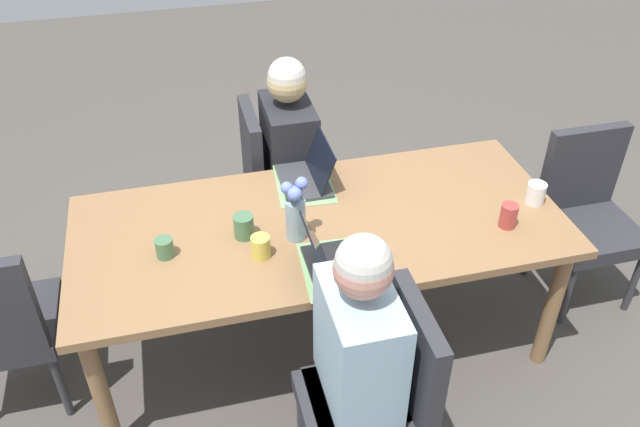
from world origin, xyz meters
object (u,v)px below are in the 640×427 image
chair_head_right_left_far (587,208)px  coffee_mug_centre_left (509,216)px  flower_vase (295,209)px  coffee_mug_far_left (261,247)px  laptop_far_left_mid (309,175)px  dining_table (320,236)px  coffee_mug_near_left (244,226)px  person_near_left_near (358,379)px  coffee_mug_near_right (536,193)px  coffee_mug_centre_right (165,248)px  chair_far_left_mid (275,175)px  laptop_near_left_near (331,264)px  chair_near_left_near (381,393)px  person_far_left_mid (290,175)px

chair_head_right_left_far → coffee_mug_centre_left: 0.75m
chair_head_right_left_far → flower_vase: 1.59m
coffee_mug_centre_left → coffee_mug_far_left: coffee_mug_centre_left is taller
laptop_far_left_mid → dining_table: bearing=-95.0°
flower_vase → coffee_mug_near_left: flower_vase is taller
person_near_left_near → coffee_mug_near_right: 1.21m
coffee_mug_centre_left → coffee_mug_centre_right: (-1.44, 0.16, -0.01)m
dining_table → chair_far_left_mid: bearing=94.9°
chair_far_left_mid → coffee_mug_centre_right: chair_far_left_mid is taller
coffee_mug_centre_left → laptop_near_left_near: bearing=-172.8°
coffee_mug_centre_right → chair_near_left_near: bearing=-44.9°
laptop_near_left_near → laptop_far_left_mid: (0.06, 0.64, 0.00)m
flower_vase → laptop_near_left_near: bearing=-70.5°
coffee_mug_near_right → coffee_mug_far_left: coffee_mug_near_right is taller
coffee_mug_centre_left → coffee_mug_centre_right: size_ratio=1.31×
person_far_left_mid → chair_head_right_left_far: bearing=-24.0°
coffee_mug_centre_left → chair_far_left_mid: bearing=130.8°
coffee_mug_far_left → chair_far_left_mid: bearing=76.4°
laptop_near_left_near → laptop_far_left_mid: laptop_far_left_mid is taller
coffee_mug_far_left → person_far_left_mid: bearing=70.9°
coffee_mug_centre_right → dining_table: bearing=5.2°
laptop_near_left_near → coffee_mug_near_left: size_ratio=3.08×
coffee_mug_centre_right → coffee_mug_near_left: bearing=8.4°
dining_table → coffee_mug_near_right: bearing=-5.2°
chair_far_left_mid → laptop_far_left_mid: laptop_far_left_mid is taller
coffee_mug_near_left → coffee_mug_centre_left: 1.13m
laptop_near_left_near → coffee_mug_centre_right: (-0.63, 0.26, -0.00)m
chair_near_left_near → person_near_left_near: size_ratio=0.75×
chair_near_left_near → laptop_near_left_near: 0.52m
person_near_left_near → coffee_mug_far_left: 0.65m
chair_far_left_mid → laptop_near_left_near: size_ratio=2.81×
laptop_near_left_near → coffee_mug_far_left: (-0.25, 0.16, 0.01)m
chair_far_left_mid → coffee_mug_far_left: 0.98m
dining_table → person_near_left_near: person_near_left_near is taller
coffee_mug_near_right → dining_table: bearing=174.8°
chair_near_left_near → chair_head_right_left_far: 1.61m
laptop_far_left_mid → coffee_mug_far_left: laptop_far_left_mid is taller
chair_near_left_near → coffee_mug_centre_right: size_ratio=10.81×
chair_near_left_near → chair_far_left_mid: size_ratio=1.00×
person_far_left_mid → laptop_near_left_near: 1.05m
flower_vase → laptop_far_left_mid: bearing=68.9°
laptop_far_left_mid → coffee_mug_near_left: 0.49m
chair_near_left_near → coffee_mug_near_right: (0.94, 0.67, 0.28)m
chair_near_left_near → chair_head_right_left_far: same height
chair_near_left_near → flower_vase: flower_vase is taller
chair_far_left_mid → coffee_mug_centre_right: bearing=-126.3°
chair_far_left_mid → person_far_left_mid: person_far_left_mid is taller
chair_near_left_near → coffee_mug_near_left: size_ratio=8.66×
laptop_far_left_mid → coffee_mug_centre_left: (0.75, -0.54, 0.01)m
laptop_near_left_near → chair_far_left_mid: bearing=91.6°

